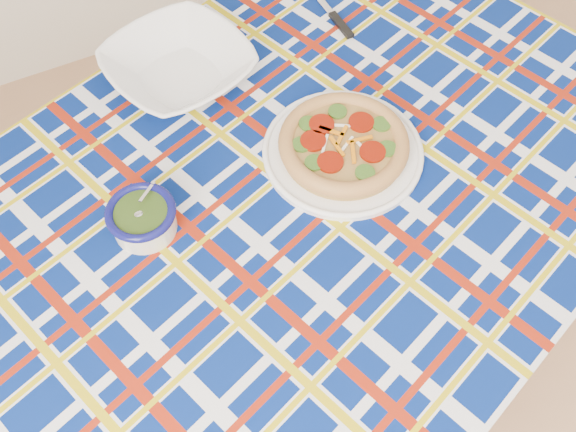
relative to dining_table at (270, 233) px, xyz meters
name	(u,v)px	position (x,y,z in m)	size (l,w,h in m)	color
dining_table	(270,233)	(0.00, 0.00, 0.00)	(1.89, 1.52, 0.77)	brown
tablecloth	(270,226)	(0.00, 0.00, 0.03)	(1.67, 1.06, 0.11)	navy
main_focaccia_plate	(344,144)	(0.19, 0.05, 0.11)	(0.32, 0.32, 0.06)	olive
pesto_bowl	(142,217)	(-0.22, 0.07, 0.12)	(0.13, 0.13, 0.07)	#1D310D
serving_bowl	(179,67)	(-0.02, 0.39, 0.12)	(0.29, 0.29, 0.07)	white
table_knife	(321,0)	(0.36, 0.48, 0.08)	(0.23, 0.02, 0.01)	silver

